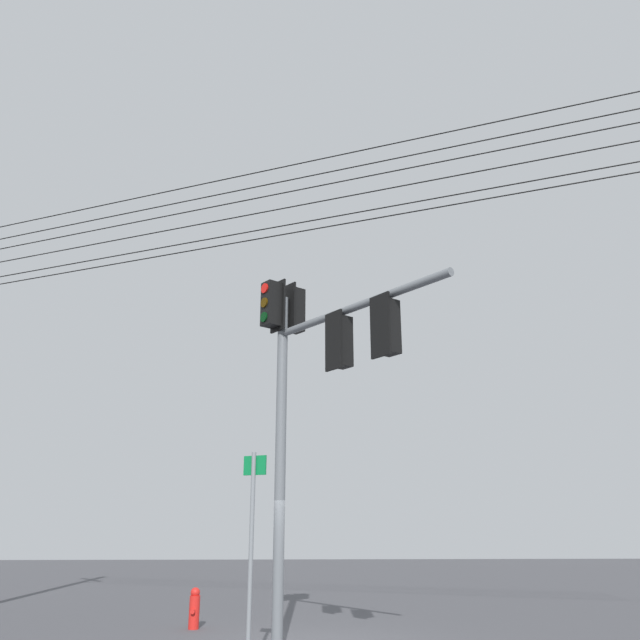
% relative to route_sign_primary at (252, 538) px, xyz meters
% --- Properties ---
extents(signal_mast_assembly, '(3.06, 3.79, 6.75)m').
position_rel_route_sign_primary_xyz_m(signal_mast_assembly, '(-0.90, -1.12, 2.94)').
color(signal_mast_assembly, slate).
rests_on(signal_mast_assembly, ground).
extents(route_sign_primary, '(0.37, 0.21, 3.17)m').
position_rel_route_sign_primary_xyz_m(route_sign_primary, '(0.00, 0.00, 0.00)').
color(route_sign_primary, slate).
rests_on(route_sign_primary, ground).
extents(fire_hydrant, '(0.22, 0.30, 0.81)m').
position_rel_route_sign_primary_xyz_m(fire_hydrant, '(1.42, -4.44, -1.49)').
color(fire_hydrant, red).
rests_on(fire_hydrant, ground).
extents(overhead_wire_span, '(17.88, 7.33, 1.93)m').
position_rel_route_sign_primary_xyz_m(overhead_wire_span, '(-1.19, -1.48, 6.74)').
color(overhead_wire_span, black).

